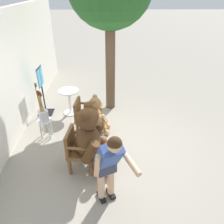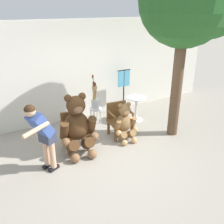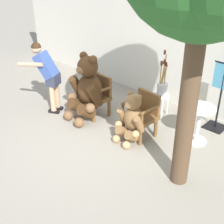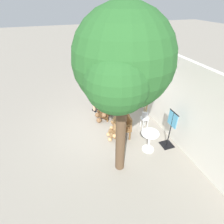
{
  "view_description": "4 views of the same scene",
  "coord_description": "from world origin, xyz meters",
  "px_view_note": "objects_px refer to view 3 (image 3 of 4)",
  "views": [
    {
      "loc": [
        -3.92,
        0.16,
        3.24
      ],
      "look_at": [
        0.29,
        0.09,
        0.75
      ],
      "focal_mm": 35.0,
      "sensor_mm": 36.0,
      "label": 1
    },
    {
      "loc": [
        -2.46,
        -4.15,
        3.1
      ],
      "look_at": [
        0.25,
        0.48,
        0.82
      ],
      "focal_mm": 40.0,
      "sensor_mm": 36.0,
      "label": 2
    },
    {
      "loc": [
        3.71,
        -3.39,
        3.27
      ],
      "look_at": [
        0.3,
        0.26,
        0.57
      ],
      "focal_mm": 50.0,
      "sensor_mm": 36.0,
      "label": 3
    },
    {
      "loc": [
        5.07,
        -1.23,
        4.29
      ],
      "look_at": [
        0.07,
        0.48,
        0.76
      ],
      "focal_mm": 28.0,
      "sensor_mm": 36.0,
      "label": 4
    }
  ],
  "objects_px": {
    "round_side_table": "(199,121)",
    "clothing_display_stand": "(221,95)",
    "person_visitor": "(47,72)",
    "brush_bucket": "(162,86)",
    "wooden_chair_right": "(142,113)",
    "wooden_chair_left": "(97,95)",
    "teddy_bear_large": "(87,88)",
    "white_stool": "(161,100)",
    "teddy_bear_small": "(132,118)"
  },
  "relations": [
    {
      "from": "person_visitor",
      "to": "teddy_bear_large",
      "type": "bearing_deg",
      "value": 20.65
    },
    {
      "from": "person_visitor",
      "to": "clothing_display_stand",
      "type": "distance_m",
      "value": 3.53
    },
    {
      "from": "wooden_chair_left",
      "to": "round_side_table",
      "type": "bearing_deg",
      "value": 13.54
    },
    {
      "from": "wooden_chair_left",
      "to": "brush_bucket",
      "type": "distance_m",
      "value": 1.39
    },
    {
      "from": "round_side_table",
      "to": "clothing_display_stand",
      "type": "distance_m",
      "value": 0.77
    },
    {
      "from": "person_visitor",
      "to": "white_stool",
      "type": "height_order",
      "value": "person_visitor"
    },
    {
      "from": "wooden_chair_right",
      "to": "teddy_bear_small",
      "type": "xyz_separation_m",
      "value": [
        -0.01,
        -0.29,
        0.02
      ]
    },
    {
      "from": "person_visitor",
      "to": "wooden_chair_left",
      "type": "bearing_deg",
      "value": 33.53
    },
    {
      "from": "person_visitor",
      "to": "brush_bucket",
      "type": "xyz_separation_m",
      "value": [
        1.89,
        1.51,
        -0.24
      ]
    },
    {
      "from": "wooden_chair_left",
      "to": "person_visitor",
      "type": "bearing_deg",
      "value": -146.47
    },
    {
      "from": "teddy_bear_small",
      "to": "round_side_table",
      "type": "distance_m",
      "value": 1.21
    },
    {
      "from": "person_visitor",
      "to": "clothing_display_stand",
      "type": "height_order",
      "value": "person_visitor"
    },
    {
      "from": "teddy_bear_large",
      "to": "clothing_display_stand",
      "type": "height_order",
      "value": "teddy_bear_large"
    },
    {
      "from": "clothing_display_stand",
      "to": "white_stool",
      "type": "bearing_deg",
      "value": -165.06
    },
    {
      "from": "wooden_chair_left",
      "to": "person_visitor",
      "type": "height_order",
      "value": "person_visitor"
    },
    {
      "from": "round_side_table",
      "to": "clothing_display_stand",
      "type": "xyz_separation_m",
      "value": [
        0.03,
        0.72,
        0.27
      ]
    },
    {
      "from": "wooden_chair_left",
      "to": "clothing_display_stand",
      "type": "bearing_deg",
      "value": 29.72
    },
    {
      "from": "wooden_chair_left",
      "to": "brush_bucket",
      "type": "bearing_deg",
      "value": 42.44
    },
    {
      "from": "wooden_chair_left",
      "to": "wooden_chair_right",
      "type": "bearing_deg",
      "value": 0.01
    },
    {
      "from": "white_stool",
      "to": "round_side_table",
      "type": "xyz_separation_m",
      "value": [
        1.1,
        -0.41,
        0.09
      ]
    },
    {
      "from": "brush_bucket",
      "to": "clothing_display_stand",
      "type": "bearing_deg",
      "value": 14.81
    },
    {
      "from": "wooden_chair_right",
      "to": "teddy_bear_small",
      "type": "height_order",
      "value": "teddy_bear_small"
    },
    {
      "from": "wooden_chair_right",
      "to": "white_stool",
      "type": "xyz_separation_m",
      "value": [
        -0.2,
        0.92,
        -0.11
      ]
    },
    {
      "from": "wooden_chair_right",
      "to": "teddy_bear_small",
      "type": "distance_m",
      "value": 0.29
    },
    {
      "from": "wooden_chair_left",
      "to": "teddy_bear_large",
      "type": "xyz_separation_m",
      "value": [
        -0.02,
        -0.26,
        0.22
      ]
    },
    {
      "from": "white_stool",
      "to": "brush_bucket",
      "type": "xyz_separation_m",
      "value": [
        -0.0,
        0.0,
        0.31
      ]
    },
    {
      "from": "wooden_chair_right",
      "to": "wooden_chair_left",
      "type": "bearing_deg",
      "value": -179.99
    },
    {
      "from": "person_visitor",
      "to": "teddy_bear_small",
      "type": "bearing_deg",
      "value": 7.82
    },
    {
      "from": "round_side_table",
      "to": "clothing_display_stand",
      "type": "relative_size",
      "value": 0.53
    },
    {
      "from": "wooden_chair_left",
      "to": "white_stool",
      "type": "height_order",
      "value": "wooden_chair_left"
    },
    {
      "from": "wooden_chair_right",
      "to": "brush_bucket",
      "type": "bearing_deg",
      "value": 102.71
    },
    {
      "from": "wooden_chair_right",
      "to": "brush_bucket",
      "type": "distance_m",
      "value": 0.97
    },
    {
      "from": "wooden_chair_right",
      "to": "teddy_bear_small",
      "type": "bearing_deg",
      "value": -92.18
    },
    {
      "from": "round_side_table",
      "to": "clothing_display_stand",
      "type": "bearing_deg",
      "value": 87.7
    },
    {
      "from": "wooden_chair_right",
      "to": "teddy_bear_large",
      "type": "height_order",
      "value": "teddy_bear_large"
    },
    {
      "from": "wooden_chair_left",
      "to": "round_side_table",
      "type": "relative_size",
      "value": 1.19
    },
    {
      "from": "wooden_chair_right",
      "to": "person_visitor",
      "type": "relative_size",
      "value": 0.57
    },
    {
      "from": "teddy_bear_small",
      "to": "clothing_display_stand",
      "type": "distance_m",
      "value": 1.8
    },
    {
      "from": "person_visitor",
      "to": "white_stool",
      "type": "distance_m",
      "value": 2.48
    },
    {
      "from": "wooden_chair_right",
      "to": "white_stool",
      "type": "relative_size",
      "value": 1.87
    },
    {
      "from": "brush_bucket",
      "to": "clothing_display_stand",
      "type": "distance_m",
      "value": 1.18
    },
    {
      "from": "teddy_bear_large",
      "to": "wooden_chair_left",
      "type": "bearing_deg",
      "value": 86.49
    },
    {
      "from": "brush_bucket",
      "to": "round_side_table",
      "type": "height_order",
      "value": "brush_bucket"
    },
    {
      "from": "brush_bucket",
      "to": "round_side_table",
      "type": "distance_m",
      "value": 1.2
    },
    {
      "from": "clothing_display_stand",
      "to": "round_side_table",
      "type": "bearing_deg",
      "value": -92.3
    },
    {
      "from": "teddy_bear_small",
      "to": "round_side_table",
      "type": "relative_size",
      "value": 1.36
    },
    {
      "from": "wooden_chair_right",
      "to": "round_side_table",
      "type": "bearing_deg",
      "value": 29.62
    },
    {
      "from": "white_stool",
      "to": "brush_bucket",
      "type": "bearing_deg",
      "value": 160.35
    },
    {
      "from": "teddy_bear_large",
      "to": "white_stool",
      "type": "relative_size",
      "value": 3.05
    },
    {
      "from": "teddy_bear_large",
      "to": "teddy_bear_small",
      "type": "height_order",
      "value": "teddy_bear_large"
    }
  ]
}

